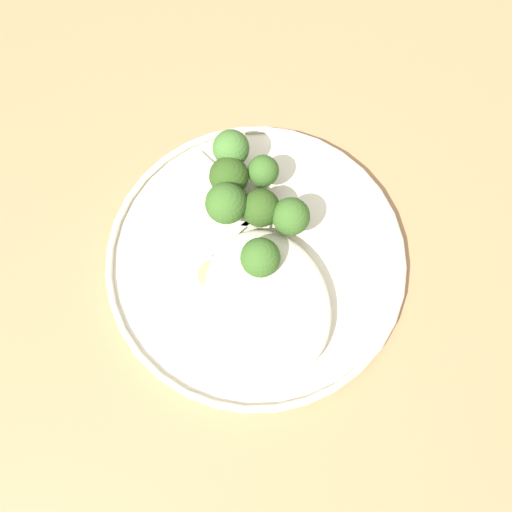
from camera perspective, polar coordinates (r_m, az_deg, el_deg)
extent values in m
plane|color=#665B51|center=(1.30, -1.25, -12.34)|extent=(6.00, 6.00, 0.00)
cube|color=#9E754C|center=(0.59, -2.72, -4.49)|extent=(1.40, 1.00, 0.04)
cylinder|color=beige|center=(0.57, 0.00, -0.48)|extent=(0.29, 0.29, 0.01)
torus|color=beige|center=(0.57, 0.00, -0.21)|extent=(0.29, 0.29, 0.01)
ellipsoid|color=beige|center=(0.54, 1.07, -4.40)|extent=(0.14, 0.12, 0.03)
cylinder|color=beige|center=(0.55, -2.17, -4.25)|extent=(0.03, 0.03, 0.01)
cylinder|color=#988766|center=(0.54, -2.20, -4.07)|extent=(0.02, 0.02, 0.00)
cylinder|color=#E5C689|center=(0.56, 0.99, -1.54)|extent=(0.03, 0.03, 0.01)
cylinder|color=#958159|center=(0.55, 1.00, -1.35)|extent=(0.03, 0.03, 0.00)
cylinder|color=beige|center=(0.55, 4.22, -6.16)|extent=(0.03, 0.03, 0.01)
cylinder|color=#988766|center=(0.54, 4.27, -6.00)|extent=(0.02, 0.02, 0.00)
cylinder|color=beige|center=(0.54, -1.01, -6.72)|extent=(0.04, 0.04, 0.01)
cylinder|color=#988766|center=(0.54, -1.03, -6.56)|extent=(0.03, 0.03, 0.00)
cylinder|color=beige|center=(0.55, 0.72, -4.54)|extent=(0.03, 0.03, 0.02)
cylinder|color=#988766|center=(0.54, 0.73, -4.32)|extent=(0.03, 0.03, 0.00)
cylinder|color=#E5C689|center=(0.56, -4.09, -2.00)|extent=(0.03, 0.03, 0.01)
cylinder|color=#958159|center=(0.55, -4.14, -1.80)|extent=(0.03, 0.03, 0.00)
cylinder|color=#89A356|center=(0.57, -2.78, 3.98)|extent=(0.02, 0.02, 0.03)
sphere|color=#386023|center=(0.55, -2.91, 5.11)|extent=(0.04, 0.04, 0.04)
cylinder|color=#89A356|center=(0.59, 0.68, 7.28)|extent=(0.01, 0.01, 0.02)
sphere|color=#386023|center=(0.57, 0.70, 8.25)|extent=(0.03, 0.03, 0.03)
cylinder|color=#89A356|center=(0.57, 3.26, 2.91)|extent=(0.01, 0.01, 0.02)
sphere|color=#386023|center=(0.55, 3.40, 3.85)|extent=(0.04, 0.04, 0.04)
cylinder|color=#89A356|center=(0.59, -2.54, 6.69)|extent=(0.01, 0.01, 0.02)
sphere|color=#2D4C19|center=(0.57, -2.64, 7.73)|extent=(0.04, 0.04, 0.04)
cylinder|color=#89A356|center=(0.56, 0.41, -0.94)|extent=(0.02, 0.02, 0.02)
sphere|color=#386023|center=(0.53, 0.43, -0.15)|extent=(0.04, 0.04, 0.04)
cylinder|color=#89A356|center=(0.57, 0.43, 3.74)|extent=(0.02, 0.02, 0.02)
sphere|color=#2D4C19|center=(0.55, 0.45, 4.68)|extent=(0.04, 0.04, 0.04)
cylinder|color=#7A994C|center=(0.60, -2.33, 9.18)|extent=(0.02, 0.02, 0.03)
sphere|color=#42702D|center=(0.58, -2.44, 10.39)|extent=(0.04, 0.04, 0.04)
cube|color=silver|center=(0.57, -2.42, 1.86)|extent=(0.03, 0.05, 0.00)
cube|color=silver|center=(0.58, -0.99, 3.10)|extent=(0.02, 0.04, 0.00)
cube|color=silver|center=(0.59, -0.49, 5.80)|extent=(0.05, 0.01, 0.00)
cube|color=silver|center=(0.61, -4.28, 8.73)|extent=(0.04, 0.02, 0.00)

